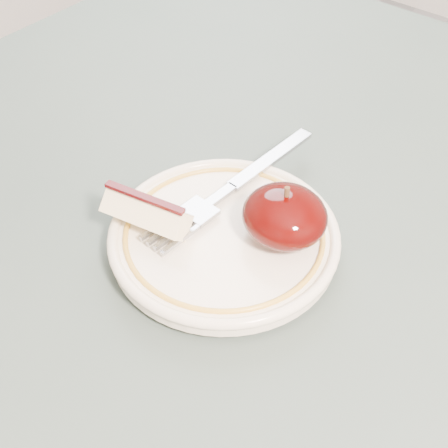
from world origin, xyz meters
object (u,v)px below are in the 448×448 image
Objects in this scene: apple_half at (285,216)px; fork at (231,187)px; table at (261,315)px; plate at (224,237)px.

fork is at bearing 167.55° from apple_half.
plate is at bearing -140.19° from table.
plate is 0.05m from apple_half.
plate is at bearing -143.35° from apple_half.
fork reaches higher than plate.
table is 13.54× the size of apple_half.
apple_half reaches higher than table.
plate is (-0.03, -0.02, 0.10)m from table.
plate reaches higher than table.
table is at bearing -107.73° from fork.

